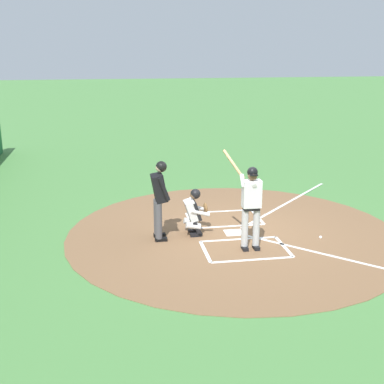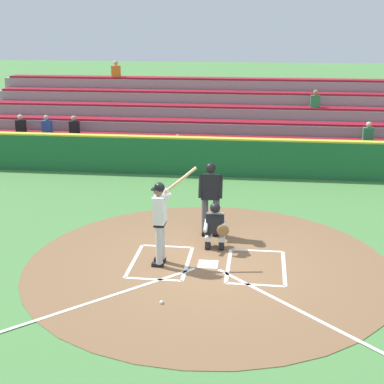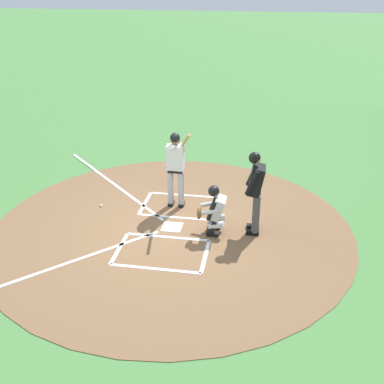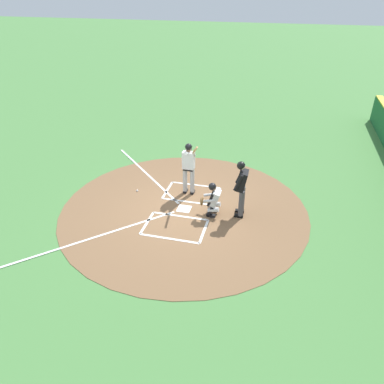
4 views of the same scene
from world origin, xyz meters
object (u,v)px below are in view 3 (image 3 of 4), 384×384
(baseball, at_px, (101,206))
(catcher, at_px, (214,209))
(batter, at_px, (176,165))
(plate_umpire, at_px, (256,187))

(baseball, bearing_deg, catcher, -105.22)
(catcher, bearing_deg, batter, 43.54)
(batter, xyz_separation_m, catcher, (-1.10, -1.05, -0.51))
(batter, relative_size, catcher, 1.88)
(batter, xyz_separation_m, baseball, (-0.32, 1.81, -1.06))
(batter, bearing_deg, catcher, -136.46)
(batter, xyz_separation_m, plate_umpire, (-0.91, -1.90, -0.02))
(batter, distance_m, baseball, 2.13)
(catcher, relative_size, baseball, 15.27)
(batter, height_order, catcher, batter)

